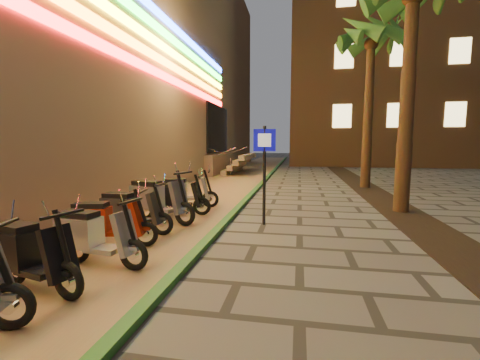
% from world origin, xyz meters
% --- Properties ---
extents(parking_strip, '(3.40, 60.00, 0.01)m').
position_xyz_m(parking_strip, '(-2.60, 10.00, 0.01)').
color(parking_strip, '#8C7251').
rests_on(parking_strip, ground).
extents(green_curb, '(0.18, 60.00, 0.10)m').
position_xyz_m(green_curb, '(-0.90, 10.00, 0.05)').
color(green_curb, '#246125').
rests_on(green_curb, ground).
extents(planting_strip, '(1.20, 40.00, 0.02)m').
position_xyz_m(planting_strip, '(3.60, 5.00, 0.01)').
color(planting_strip, black).
rests_on(planting_strip, ground).
extents(apartment_block, '(18.00, 16.06, 25.00)m').
position_xyz_m(apartment_block, '(9.00, 32.00, 12.50)').
color(apartment_block, brown).
rests_on(apartment_block, ground).
extents(palm_d, '(2.97, 3.02, 7.16)m').
position_xyz_m(palm_d, '(3.60, 12.00, 5.94)').
color(palm_d, '#472D19').
rests_on(palm_d, ground).
extents(pedestrian_sign, '(0.50, 0.10, 2.29)m').
position_xyz_m(pedestrian_sign, '(0.01, 4.91, 1.48)').
color(pedestrian_sign, black).
rests_on(pedestrian_sign, ground).
extents(scooter_5, '(1.58, 0.76, 1.11)m').
position_xyz_m(scooter_5, '(-2.65, 1.01, 0.48)').
color(scooter_5, black).
rests_on(scooter_5, ground).
extents(scooter_6, '(1.57, 0.60, 1.10)m').
position_xyz_m(scooter_6, '(-2.34, 1.91, 0.48)').
color(scooter_6, black).
rests_on(scooter_6, ground).
extents(scooter_7, '(1.54, 0.69, 1.08)m').
position_xyz_m(scooter_7, '(-2.68, 2.74, 0.47)').
color(scooter_7, black).
rests_on(scooter_7, ground).
extents(scooter_8, '(1.58, 0.55, 1.11)m').
position_xyz_m(scooter_8, '(-2.72, 3.67, 0.48)').
color(scooter_8, black).
rests_on(scooter_8, ground).
extents(scooter_9, '(1.81, 0.97, 1.29)m').
position_xyz_m(scooter_9, '(-2.59, 4.70, 0.56)').
color(scooter_9, black).
rests_on(scooter_9, ground).
extents(scooter_10, '(1.56, 0.62, 1.09)m').
position_xyz_m(scooter_10, '(-2.45, 5.48, 0.48)').
color(scooter_10, black).
rests_on(scooter_10, ground).
extents(scooter_11, '(1.60, 0.75, 1.13)m').
position_xyz_m(scooter_11, '(-2.51, 6.42, 0.49)').
color(scooter_11, black).
rests_on(scooter_11, ground).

